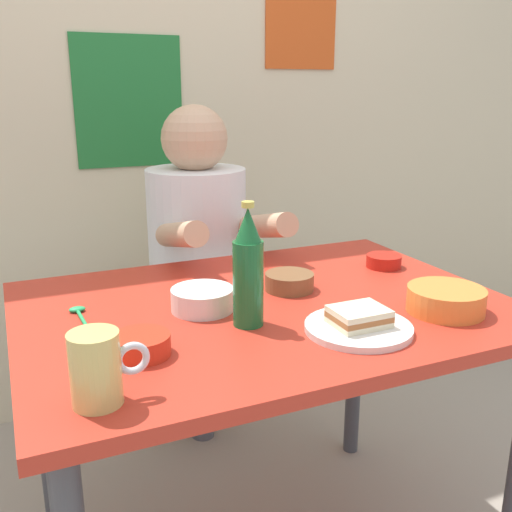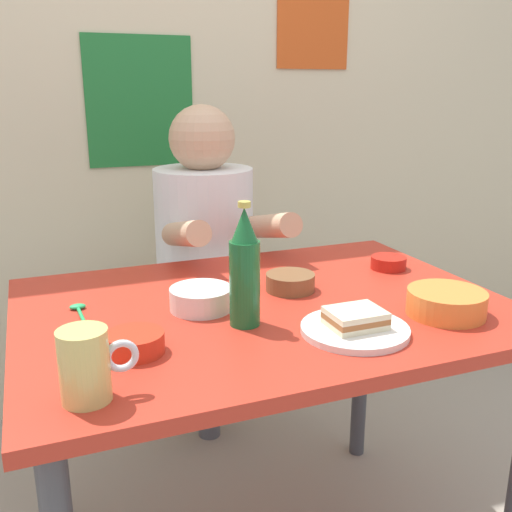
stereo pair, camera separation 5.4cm
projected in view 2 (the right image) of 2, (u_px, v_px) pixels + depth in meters
wall_back at (156, 64)px, 2.12m from camera, size 4.40×0.09×2.60m
dining_table at (264, 340)px, 1.37m from camera, size 1.10×0.80×0.74m
stool at (207, 347)px, 2.03m from camera, size 0.34×0.34×0.45m
person_seated at (205, 231)px, 1.90m from camera, size 0.33×0.56×0.72m
plate_orange at (355, 330)px, 1.18m from camera, size 0.22×0.22×0.01m
sandwich at (355, 318)px, 1.17m from camera, size 0.11×0.09×0.04m
beer_mug at (86, 365)px, 0.91m from camera, size 0.13×0.08×0.12m
beer_bottle at (245, 270)px, 1.19m from camera, size 0.06×0.06×0.26m
rice_bowl_white at (201, 297)px, 1.30m from camera, size 0.14×0.14×0.05m
sauce_bowl_chili at (135, 342)px, 1.09m from camera, size 0.11×0.11×0.04m
sambal_bowl_red at (388, 262)px, 1.59m from camera, size 0.10×0.10×0.03m
soup_bowl_orange at (446, 302)px, 1.27m from camera, size 0.17×0.17×0.05m
condiment_bowl_brown at (290, 281)px, 1.42m from camera, size 0.12×0.12×0.04m
spoon at (79, 310)px, 1.29m from camera, size 0.04×0.12×0.01m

